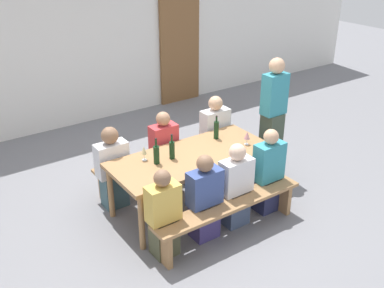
{
  "coord_description": "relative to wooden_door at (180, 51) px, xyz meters",
  "views": [
    {
      "loc": [
        -2.85,
        -4.09,
        3.31
      ],
      "look_at": [
        0.0,
        0.0,
        0.9
      ],
      "focal_mm": 42.4,
      "sensor_mm": 36.0,
      "label": 1
    }
  ],
  "objects": [
    {
      "name": "ground_plane",
      "position": [
        -2.07,
        -3.41,
        -1.05
      ],
      "size": [
        24.0,
        24.0,
        0.0
      ],
      "primitive_type": "plane",
      "color": "slate"
    },
    {
      "name": "back_wall",
      "position": [
        -2.07,
        0.14,
        0.55
      ],
      "size": [
        14.0,
        0.2,
        3.2
      ],
      "primitive_type": "cube",
      "color": "silver",
      "rests_on": "ground"
    },
    {
      "name": "wooden_door",
      "position": [
        0.0,
        0.0,
        0.0
      ],
      "size": [
        0.9,
        0.06,
        2.1
      ],
      "primitive_type": "cube",
      "color": "brown",
      "rests_on": "ground"
    },
    {
      "name": "tasting_table",
      "position": [
        -2.07,
        -3.41,
        -0.37
      ],
      "size": [
        2.06,
        0.9,
        0.75
      ],
      "color": "#9E7247",
      "rests_on": "ground"
    },
    {
      "name": "bench_near",
      "position": [
        -2.07,
        -4.16,
        -0.7
      ],
      "size": [
        1.96,
        0.3,
        0.45
      ],
      "color": "#9E7247",
      "rests_on": "ground"
    },
    {
      "name": "bench_far",
      "position": [
        -2.07,
        -2.66,
        -0.7
      ],
      "size": [
        1.96,
        0.3,
        0.45
      ],
      "color": "#9E7247",
      "rests_on": "ground"
    },
    {
      "name": "wine_bottle_0",
      "position": [
        -2.33,
        -3.34,
        -0.18
      ],
      "size": [
        0.07,
        0.07,
        0.32
      ],
      "color": "#143319",
      "rests_on": "tasting_table"
    },
    {
      "name": "wine_bottle_1",
      "position": [
        -2.54,
        -3.34,
        -0.18
      ],
      "size": [
        0.07,
        0.07,
        0.33
      ],
      "color": "#143319",
      "rests_on": "tasting_table"
    },
    {
      "name": "wine_bottle_2",
      "position": [
        -1.53,
        -3.19,
        -0.17
      ],
      "size": [
        0.07,
        0.07,
        0.32
      ],
      "color": "#143319",
      "rests_on": "tasting_table"
    },
    {
      "name": "wine_glass_0",
      "position": [
        -2.63,
        -3.19,
        -0.17
      ],
      "size": [
        0.07,
        0.07,
        0.18
      ],
      "color": "silver",
      "rests_on": "tasting_table"
    },
    {
      "name": "wine_glass_1",
      "position": [
        -1.57,
        -3.77,
        -0.2
      ],
      "size": [
        0.07,
        0.07,
        0.15
      ],
      "color": "silver",
      "rests_on": "tasting_table"
    },
    {
      "name": "wine_glass_2",
      "position": [
        -1.32,
        -3.57,
        -0.18
      ],
      "size": [
        0.08,
        0.08,
        0.18
      ],
      "color": "silver",
      "rests_on": "tasting_table"
    },
    {
      "name": "wine_glass_3",
      "position": [
        -2.16,
        -3.77,
        -0.19
      ],
      "size": [
        0.06,
        0.06,
        0.16
      ],
      "color": "silver",
      "rests_on": "tasting_table"
    },
    {
      "name": "seated_guest_near_0",
      "position": [
        -2.87,
        -4.01,
        -0.55
      ],
      "size": [
        0.36,
        0.24,
        1.06
      ],
      "rotation": [
        0.0,
        0.0,
        1.57
      ],
      "color": "#4A4B33",
      "rests_on": "ground"
    },
    {
      "name": "seated_guest_near_1",
      "position": [
        -2.32,
        -4.01,
        -0.55
      ],
      "size": [
        0.4,
        0.24,
        1.07
      ],
      "rotation": [
        0.0,
        0.0,
        1.57
      ],
      "color": "navy",
      "rests_on": "ground"
    },
    {
      "name": "seated_guest_near_2",
      "position": [
        -1.86,
        -4.01,
        -0.54
      ],
      "size": [
        0.4,
        0.24,
        1.08
      ],
      "rotation": [
        0.0,
        0.0,
        1.57
      ],
      "color": "#404F6D",
      "rests_on": "ground"
    },
    {
      "name": "seated_guest_near_3",
      "position": [
        -1.34,
        -4.01,
        -0.52
      ],
      "size": [
        0.38,
        0.24,
        1.12
      ],
      "rotation": [
        0.0,
        0.0,
        1.57
      ],
      "color": "#26294F",
      "rests_on": "ground"
    },
    {
      "name": "seated_guest_far_0",
      "position": [
        -2.88,
        -2.81,
        -0.52
      ],
      "size": [
        0.41,
        0.24,
        1.11
      ],
      "rotation": [
        0.0,
        0.0,
        -1.57
      ],
      "color": "#3B5860",
      "rests_on": "ground"
    },
    {
      "name": "seated_guest_far_1",
      "position": [
        -2.12,
        -2.81,
        -0.51
      ],
      "size": [
        0.36,
        0.24,
        1.13
      ],
      "rotation": [
        0.0,
        0.0,
        -1.57
      ],
      "color": "#523C3B",
      "rests_on": "ground"
    },
    {
      "name": "seated_guest_far_2",
      "position": [
        -1.25,
        -2.81,
        -0.5
      ],
      "size": [
        0.42,
        0.24,
        1.17
      ],
      "rotation": [
        0.0,
        0.0,
        -1.57
      ],
      "color": "#475251",
      "rests_on": "ground"
    },
    {
      "name": "standing_host",
      "position": [
        -0.65,
        -3.33,
        -0.19
      ],
      "size": [
        0.34,
        0.24,
        1.74
      ],
      "rotation": [
        0.0,
        0.0,
        3.14
      ],
      "color": "#3D493A",
      "rests_on": "ground"
    }
  ]
}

